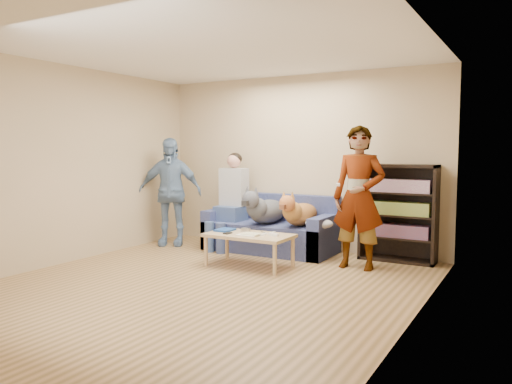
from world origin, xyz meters
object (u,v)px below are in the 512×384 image
Objects in this scene: person_standing_right at (359,197)px; dog_tan at (299,213)px; person_seated at (230,197)px; coffee_table at (249,238)px; camera_silver at (246,230)px; sofa at (271,232)px; dog_gray at (264,210)px; notebook_blue at (225,230)px; person_standing_left at (170,192)px; bookshelf at (398,211)px.

person_standing_right is 1.58× the size of dog_tan.
person_seated is 1.31m from coffee_table.
camera_silver is at bearing 135.00° from coffee_table.
sofa is 0.40m from dog_gray.
dog_gray reaches higher than camera_silver.
dog_tan reaches higher than notebook_blue.
person_standing_left is (-3.05, 0.04, -0.06)m from person_standing_right.
dog_tan reaches higher than coffee_table.
person_standing_right is at bearing -26.68° from person_standing_left.
camera_silver is at bearing -117.61° from dog_tan.
person_standing_left is 1.80m from camera_silver.
notebook_blue is 0.24× the size of coffee_table.
person_standing_right reaches higher than sofa.
coffee_table is (0.86, -0.90, -0.40)m from person_seated.
camera_silver is at bearing -83.51° from sofa.
person_standing_left is 15.23× the size of camera_silver.
camera_silver is at bearing -146.07° from bookshelf.
camera_silver is 0.88m from dog_tan.
bookshelf reaches higher than coffee_table.
bookshelf is (1.98, 1.21, 0.25)m from notebook_blue.
person_seated reaches higher than camera_silver.
person_seated is 1.29× the size of dog_tan.
person_standing_left reaches higher than person_seated.
person_standing_right is 1.65m from sofa.
camera_silver is (0.28, 0.07, 0.01)m from notebook_blue.
notebook_blue is at bearing -148.50° from bookshelf.
camera_silver is at bearing -46.70° from person_seated.
coffee_table is (1.80, -0.63, -0.46)m from person_standing_left.
person_standing_left reaches higher than camera_silver.
dog_gray is 1.86m from bookshelf.
sofa is at bearing 88.34° from dog_gray.
notebook_blue is at bearing -165.96° from camera_silver.
coffee_table is at bearing -7.13° from notebook_blue.
person_standing_right is 1.79m from notebook_blue.
coffee_table is at bearing -45.00° from camera_silver.
notebook_blue reaches higher than coffee_table.
person_standing_left is 1.72m from sofa.
camera_silver is (1.68, -0.51, -0.39)m from person_standing_left.
bookshelf is (3.38, 0.63, -0.16)m from person_standing_left.
coffee_table is (0.23, -0.83, -0.26)m from dog_gray.
dog_tan is at bearing 7.06° from dog_gray.
person_standing_right reaches higher than bookshelf.
notebook_blue is at bearing -102.41° from dog_gray.
dog_tan reaches higher than sofa.
notebook_blue is 0.21× the size of dog_gray.
camera_silver is (-1.36, -0.47, -0.45)m from person_standing_right.
person_standing_right is 1.63× the size of coffee_table.
dog_tan is (0.51, -0.14, 0.33)m from sofa.
dog_tan is (-0.96, 0.30, -0.29)m from person_standing_right.
sofa is at bearing 11.33° from person_seated.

